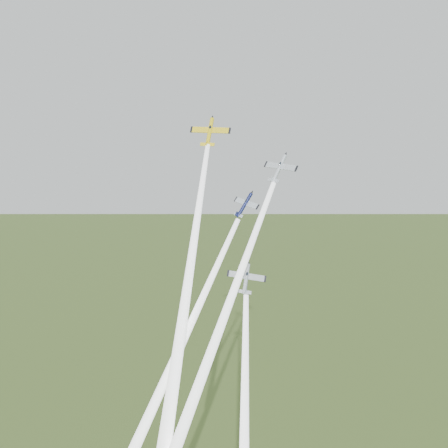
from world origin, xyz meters
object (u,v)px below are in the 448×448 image
at_px(plane_silver_right, 279,168).
at_px(plane_silver_low, 246,278).
at_px(plane_navy, 245,205).
at_px(plane_yellow, 210,132).

distance_m(plane_silver_right, plane_silver_low, 21.45).
bearing_deg(plane_navy, plane_silver_low, -39.78).
bearing_deg(plane_silver_low, plane_yellow, 115.26).
height_order(plane_silver_right, plane_silver_low, plane_silver_right).
relative_size(plane_navy, plane_silver_right, 0.90).
xyz_separation_m(plane_yellow, plane_silver_low, (14.17, -12.10, -27.18)).
height_order(plane_navy, plane_silver_low, plane_navy).
bearing_deg(plane_silver_low, plane_silver_right, 39.85).
distance_m(plane_yellow, plane_silver_low, 32.95).
relative_size(plane_navy, plane_silver_low, 0.91).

